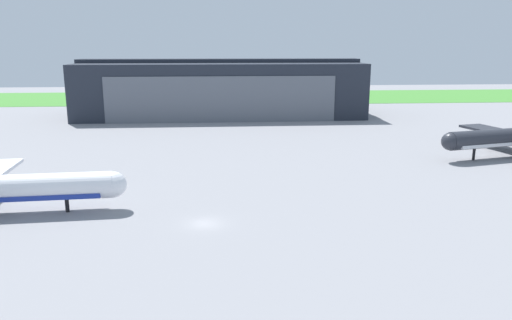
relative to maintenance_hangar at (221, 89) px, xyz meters
name	(u,v)px	position (x,y,z in m)	size (l,w,h in m)	color
ground_plane	(205,224)	(-3.04, -103.13, -8.88)	(440.00, 440.00, 0.00)	gray
grass_field_strip	(213,97)	(-3.04, 55.85, -8.84)	(440.00, 56.00, 0.08)	#448935
maintenance_hangar	(221,89)	(0.00, 0.00, 0.00)	(92.17, 31.86, 18.68)	#232833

